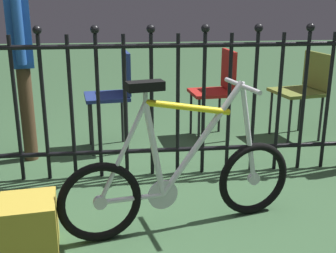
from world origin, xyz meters
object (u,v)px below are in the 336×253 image
(chair_red, at_px, (218,85))
(person_visitor, at_px, (21,48))
(display_crate, at_px, (29,225))
(bicycle, at_px, (181,179))
(chair_navy, at_px, (115,90))
(chair_olive, at_px, (305,86))

(chair_red, bearing_deg, person_visitor, -168.88)
(display_crate, bearing_deg, person_visitor, 100.57)
(person_visitor, bearing_deg, bicycle, -49.20)
(chair_navy, bearing_deg, chair_red, 12.57)
(chair_olive, distance_m, person_visitor, 2.56)
(bicycle, distance_m, person_visitor, 1.83)
(chair_navy, relative_size, person_visitor, 0.56)
(chair_navy, bearing_deg, chair_olive, 4.10)
(person_visitor, bearing_deg, chair_red, 11.12)
(bicycle, distance_m, chair_navy, 1.49)
(chair_olive, relative_size, chair_navy, 0.94)
(chair_olive, height_order, chair_red, chair_red)
(person_visitor, bearing_deg, display_crate, -79.43)
(chair_olive, bearing_deg, person_visitor, -174.40)
(chair_red, xyz_separation_m, display_crate, (-1.43, -1.80, -0.36))
(bicycle, height_order, chair_red, bicycle)
(chair_olive, bearing_deg, chair_navy, -175.90)
(bicycle, bearing_deg, display_crate, -169.19)
(chair_red, relative_size, chair_navy, 0.97)
(chair_red, distance_m, display_crate, 2.32)
(bicycle, xyz_separation_m, person_visitor, (-1.12, 1.30, 0.61))
(bicycle, height_order, chair_navy, bicycle)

